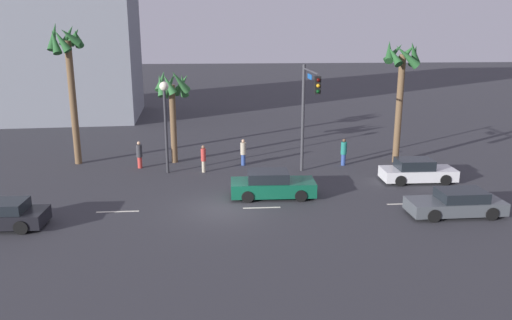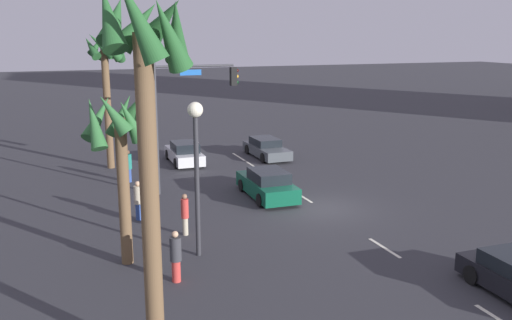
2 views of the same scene
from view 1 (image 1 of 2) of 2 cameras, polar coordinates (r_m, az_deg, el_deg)
name	(u,v)px [view 1 (image 1 of 2)]	position (r m, az deg, el deg)	size (l,w,h in m)	color
ground_plane	(225,209)	(25.58, -3.51, -5.56)	(220.00, 220.00, 0.00)	#333338
lane_stripe_2	(118,212)	(26.07, -15.44, -5.67)	(2.11, 0.14, 0.01)	silver
lane_stripe_3	(262,208)	(25.67, 0.66, -5.44)	(1.91, 0.14, 0.01)	silver
lane_stripe_4	(406,204)	(27.36, 16.68, -4.79)	(2.02, 0.14, 0.01)	silver
lane_stripe_5	(452,203)	(28.35, 21.42, -4.52)	(2.47, 0.14, 0.01)	silver
car_1	(456,203)	(26.41, 21.82, -4.60)	(4.62, 1.91, 1.27)	#474C51
car_2	(272,185)	(27.12, 1.80, -2.85)	(4.56, 2.02, 1.45)	#0F5138
car_3	(417,171)	(31.30, 17.83, -1.23)	(4.33, 1.88, 1.38)	silver
traffic_signal	(307,104)	(30.13, 5.87, 6.35)	(0.32, 4.51, 6.74)	#38383D
streetlamp	(165,109)	(31.42, -10.30, 5.70)	(0.56, 0.56, 5.74)	#2D2D33
pedestrian_0	(243,152)	(33.32, -1.46, 0.95)	(0.49, 0.49, 1.77)	#2D478C
pedestrian_1	(344,151)	(33.82, 9.94, 0.96)	(0.55, 0.55, 1.81)	#2D478C
pedestrian_2	(203,158)	(31.85, -5.99, 0.24)	(0.36, 0.36, 1.75)	#B2A58C
pedestrian_3	(139,154)	(33.52, -13.11, 0.65)	(0.45, 0.45, 1.78)	#BF3833
palm_tree_0	(401,70)	(34.57, 16.18, 9.78)	(2.48, 2.63, 8.26)	brown
palm_tree_1	(173,92)	(33.88, -9.44, 7.59)	(2.56, 2.77, 6.40)	brown
palm_tree_2	(68,61)	(35.01, -20.63, 10.52)	(2.41, 2.27, 9.34)	brown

